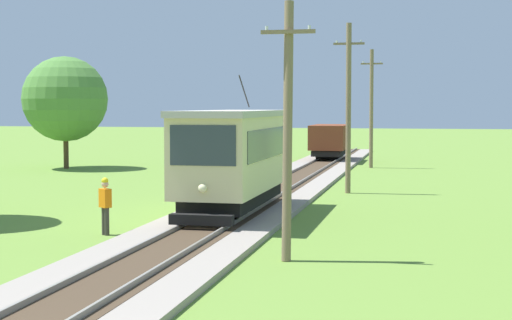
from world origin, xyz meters
The scene contains 8 objects.
red_tram centered at (0.00, 17.96, 2.19)m, with size 2.60×8.54×4.79m.
freight_car centered at (0.00, 46.34, 1.56)m, with size 2.40×5.20×2.31m.
utility_pole_near_tram centered at (3.23, 10.63, 3.43)m, with size 1.40×0.59×6.67m.
utility_pole_mid centered at (3.23, 26.52, 3.95)m, with size 1.40×0.32×7.70m.
utility_pole_far centered at (3.23, 41.53, 3.88)m, with size 1.40×0.41×7.56m.
gravel_pile centered at (-5.21, 47.27, 0.44)m, with size 3.03×3.03×0.87m, color #9E998E.
track_worker centered at (-2.93, 13.29, 0.98)m, with size 0.45×0.42×1.78m.
tree_left_far centered at (-15.66, 36.92, 4.40)m, with size 5.37×5.37×7.10m.
Camera 1 is at (6.72, -9.26, 3.99)m, focal length 55.31 mm.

